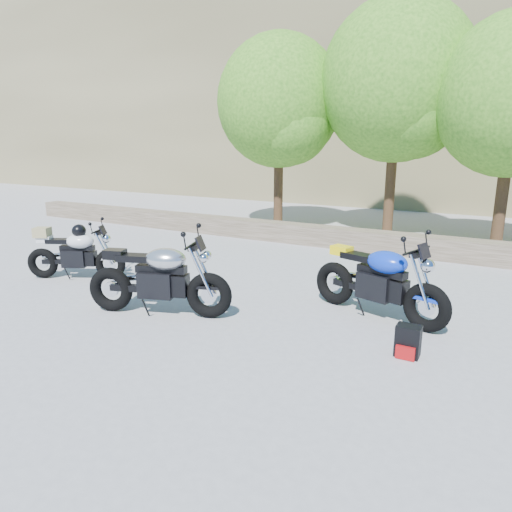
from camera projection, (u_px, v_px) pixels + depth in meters
The scene contains 8 objects.
ground at pixel (213, 315), 7.05m from camera, with size 90.00×90.00×0.00m, color gray.
stone_wall at pixel (335, 237), 11.65m from camera, with size 22.00×0.55×0.50m, color brown.
tree_decid_left at pixel (282, 107), 13.36m from camera, with size 3.67×3.67×5.62m.
tree_decid_mid at pixel (401, 87), 12.03m from camera, with size 4.08×4.08×6.24m.
silver_bike at pixel (159, 279), 6.96m from camera, with size 2.24×1.00×1.16m.
white_bike at pixel (75, 252), 8.84m from camera, with size 1.81×1.00×1.08m.
blue_bike at pixel (379, 282), 6.86m from camera, with size 2.24×0.94×1.15m.
backpack at pixel (408, 342), 5.64m from camera, with size 0.30×0.25×0.40m.
Camera 1 is at (3.83, -5.45, 2.58)m, focal length 32.00 mm.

